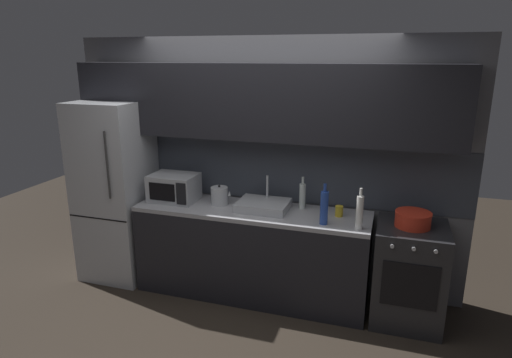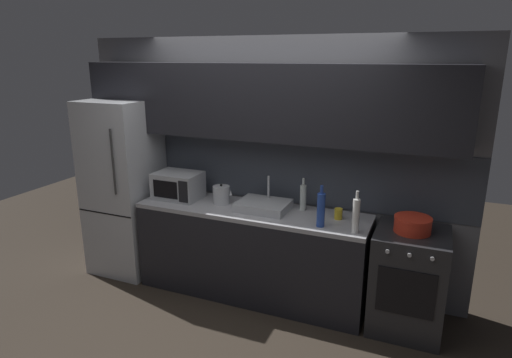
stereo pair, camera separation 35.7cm
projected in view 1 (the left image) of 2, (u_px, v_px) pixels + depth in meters
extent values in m
plane|color=#2D261E|center=(218.00, 347.00, 3.59)|extent=(10.00, 10.00, 0.00)
cube|color=slate|center=(264.00, 164.00, 4.44)|extent=(3.99, 0.10, 2.50)
cube|color=#3D424C|center=(262.00, 170.00, 4.41)|extent=(3.99, 0.01, 0.60)
cube|color=black|center=(257.00, 102.00, 4.06)|extent=(3.67, 0.34, 0.70)
cube|color=black|center=(252.00, 254.00, 4.30)|extent=(2.25, 0.60, 0.86)
cube|color=#9E9EA3|center=(251.00, 211.00, 4.18)|extent=(2.25, 0.60, 0.04)
cube|color=#B7BABF|center=(116.00, 191.00, 4.60)|extent=(0.68, 0.66, 1.88)
cube|color=black|center=(98.00, 218.00, 4.35)|extent=(0.67, 0.00, 0.01)
cylinder|color=#333333|center=(107.00, 165.00, 4.12)|extent=(0.02, 0.02, 0.66)
cube|color=#232326|center=(408.00, 274.00, 3.87)|extent=(0.60, 0.60, 0.90)
cube|color=black|center=(410.00, 286.00, 3.58)|extent=(0.45, 0.01, 0.40)
cylinder|color=#B2B2B7|center=(392.00, 246.00, 3.52)|extent=(0.03, 0.02, 0.03)
cylinder|color=#B2B2B7|center=(414.00, 249.00, 3.48)|extent=(0.03, 0.02, 0.03)
cylinder|color=#B2B2B7|center=(436.00, 252.00, 3.43)|extent=(0.03, 0.02, 0.03)
cube|color=#A8AAAF|center=(174.00, 187.00, 4.39)|extent=(0.46, 0.34, 0.27)
cube|color=black|center=(162.00, 192.00, 4.25)|extent=(0.28, 0.01, 0.18)
cube|color=black|center=(181.00, 194.00, 4.19)|extent=(0.10, 0.01, 0.22)
cube|color=#ADAFB5|center=(263.00, 205.00, 4.16)|extent=(0.48, 0.38, 0.08)
cylinder|color=silver|center=(267.00, 186.00, 4.24)|extent=(0.02, 0.02, 0.22)
cylinder|color=#B7BABF|center=(219.00, 196.00, 4.29)|extent=(0.17, 0.17, 0.18)
sphere|color=black|center=(219.00, 186.00, 4.26)|extent=(0.02, 0.02, 0.02)
cone|color=#B7BABF|center=(229.00, 193.00, 4.25)|extent=(0.03, 0.03, 0.05)
cylinder|color=silver|center=(302.00, 196.00, 4.16)|extent=(0.06, 0.06, 0.24)
cylinder|color=silver|center=(303.00, 181.00, 4.12)|extent=(0.02, 0.02, 0.07)
cylinder|color=#234299|center=(324.00, 208.00, 3.76)|extent=(0.07, 0.07, 0.29)
cylinder|color=#234299|center=(325.00, 188.00, 3.71)|extent=(0.03, 0.03, 0.07)
cylinder|color=silver|center=(360.00, 213.00, 3.65)|extent=(0.06, 0.06, 0.29)
cylinder|color=silver|center=(361.00, 192.00, 3.60)|extent=(0.02, 0.02, 0.07)
cylinder|color=gold|center=(339.00, 211.00, 3.97)|extent=(0.07, 0.07, 0.10)
cylinder|color=red|center=(413.00, 220.00, 3.73)|extent=(0.30, 0.30, 0.11)
cylinder|color=red|center=(414.00, 213.00, 3.71)|extent=(0.30, 0.30, 0.02)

